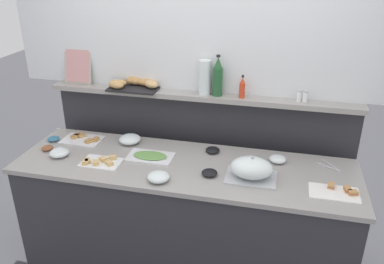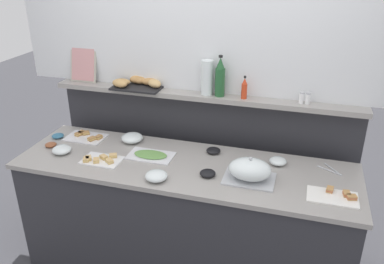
{
  "view_description": "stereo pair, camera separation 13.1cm",
  "coord_description": "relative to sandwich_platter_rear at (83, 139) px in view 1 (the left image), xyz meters",
  "views": [
    {
      "loc": [
        0.64,
        -2.41,
        2.33
      ],
      "look_at": [
        0.03,
        0.1,
        1.15
      ],
      "focal_mm": 37.15,
      "sensor_mm": 36.0,
      "label": 1
    },
    {
      "loc": [
        0.76,
        -2.38,
        2.33
      ],
      "look_at": [
        0.03,
        0.1,
        1.15
      ],
      "focal_mm": 37.15,
      "sensor_mm": 36.0,
      "label": 2
    }
  ],
  "objects": [
    {
      "name": "sandwich_platter_side",
      "position": [
        0.31,
        -0.32,
        0.0
      ],
      "size": [
        0.29,
        0.19,
        0.04
      ],
      "color": "white",
      "rests_on": "buffet_counter"
    },
    {
      "name": "pepper_shaker",
      "position": [
        1.7,
        0.28,
        0.41
      ],
      "size": [
        0.03,
        0.03,
        0.09
      ],
      "color": "white",
      "rests_on": "back_ledge_unit"
    },
    {
      "name": "bread_basket",
      "position": [
        0.36,
        0.29,
        0.4
      ],
      "size": [
        0.44,
        0.28,
        0.08
      ],
      "color": "black",
      "rests_on": "back_ledge_unit"
    },
    {
      "name": "ground_plane",
      "position": [
        0.9,
        0.41,
        -0.94
      ],
      "size": [
        12.0,
        12.0,
        0.0
      ],
      "primitive_type": "plane",
      "color": "#38383D"
    },
    {
      "name": "cold_cuts_platter",
      "position": [
        0.63,
        -0.15,
        -0.0
      ],
      "size": [
        0.34,
        0.2,
        0.02
      ],
      "color": "silver",
      "rests_on": "buffet_counter"
    },
    {
      "name": "salt_shaker",
      "position": [
        1.65,
        0.28,
        0.41
      ],
      "size": [
        0.03,
        0.03,
        0.09
      ],
      "color": "white",
      "rests_on": "back_ledge_unit"
    },
    {
      "name": "hot_sauce_bottle",
      "position": [
        1.24,
        0.26,
        0.44
      ],
      "size": [
        0.04,
        0.04,
        0.18
      ],
      "color": "red",
      "rests_on": "back_ledge_unit"
    },
    {
      "name": "glass_bowl_large",
      "position": [
        0.79,
        -0.45,
        0.02
      ],
      "size": [
        0.15,
        0.15,
        0.06
      ],
      "color": "silver",
      "rests_on": "buffet_counter"
    },
    {
      "name": "sandwich_platter_rear",
      "position": [
        0.0,
        0.0,
        0.0
      ],
      "size": [
        0.32,
        0.21,
        0.04
      ],
      "color": "silver",
      "rests_on": "buffet_counter"
    },
    {
      "name": "water_carafe",
      "position": [
        0.94,
        0.28,
        0.5
      ],
      "size": [
        0.09,
        0.09,
        0.27
      ],
      "primitive_type": "cylinder",
      "color": "silver",
      "rests_on": "back_ledge_unit"
    },
    {
      "name": "back_ledge_unit",
      "position": [
        0.9,
        0.35,
        -0.26
      ],
      "size": [
        2.48,
        0.22,
        1.31
      ],
      "color": "#2D2D33",
      "rests_on": "ground_plane"
    },
    {
      "name": "sandwich_platter_front",
      "position": [
        1.93,
        -0.33,
        -0.0
      ],
      "size": [
        0.31,
        0.18,
        0.04
      ],
      "color": "white",
      "rests_on": "buffet_counter"
    },
    {
      "name": "wine_bottle_green",
      "position": [
        1.05,
        0.27,
        0.51
      ],
      "size": [
        0.08,
        0.08,
        0.32
      ],
      "color": "#23562D",
      "rests_on": "back_ledge_unit"
    },
    {
      "name": "buffet_counter",
      "position": [
        0.9,
        -0.19,
        -0.48
      ],
      "size": [
        2.45,
        0.74,
        0.93
      ],
      "color": "#2D2D33",
      "rests_on": "ground_plane"
    },
    {
      "name": "framed_picture",
      "position": [
        -0.15,
        0.31,
        0.51
      ],
      "size": [
        0.24,
        0.08,
        0.29
      ],
      "color": "#B2AD9E",
      "rests_on": "back_ledge_unit"
    },
    {
      "name": "glass_bowl_small",
      "position": [
        1.55,
        -0.0,
        0.01
      ],
      "size": [
        0.12,
        0.12,
        0.05
      ],
      "color": "silver",
      "rests_on": "buffet_counter"
    },
    {
      "name": "upper_wall_panel",
      "position": [
        0.9,
        0.38,
        1.01
      ],
      "size": [
        3.08,
        0.08,
        1.29
      ],
      "primitive_type": "cube",
      "color": "silver",
      "rests_on": "back_ledge_unit"
    },
    {
      "name": "condiment_bowl_dark",
      "position": [
        -0.22,
        -0.06,
        0.01
      ],
      "size": [
        0.1,
        0.1,
        0.03
      ],
      "primitive_type": "ellipsoid",
      "color": "teal",
      "rests_on": "buffet_counter"
    },
    {
      "name": "condiment_bowl_red",
      "position": [
        -0.18,
        -0.22,
        0.01
      ],
      "size": [
        0.09,
        0.09,
        0.03
      ],
      "primitive_type": "ellipsoid",
      "color": "brown",
      "rests_on": "buffet_counter"
    },
    {
      "name": "condiment_bowl_teal",
      "position": [
        1.1,
        -0.3,
        0.01
      ],
      "size": [
        0.11,
        0.11,
        0.04
      ],
      "primitive_type": "ellipsoid",
      "color": "black",
      "rests_on": "buffet_counter"
    },
    {
      "name": "glass_bowl_extra",
      "position": [
        0.39,
        0.04,
        0.02
      ],
      "size": [
        0.17,
        0.17,
        0.07
      ],
      "color": "silver",
      "rests_on": "buffet_counter"
    },
    {
      "name": "serving_tongs",
      "position": [
        1.91,
        0.01,
        -0.01
      ],
      "size": [
        0.17,
        0.15,
        0.01
      ],
      "color": "#B7BABF",
      "rests_on": "buffet_counter"
    },
    {
      "name": "serving_cloche",
      "position": [
        1.38,
        -0.27,
        0.06
      ],
      "size": [
        0.34,
        0.24,
        0.17
      ],
      "color": "#B7BABF",
      "rests_on": "buffet_counter"
    },
    {
      "name": "glass_bowl_medium",
      "position": [
        -0.04,
        -0.29,
        0.02
      ],
      "size": [
        0.14,
        0.14,
        0.06
      ],
      "color": "silver",
      "rests_on": "buffet_counter"
    },
    {
      "name": "condiment_bowl_cream",
      "position": [
        1.06,
        0.04,
        0.01
      ],
      "size": [
        0.11,
        0.11,
        0.04
      ],
      "primitive_type": "ellipsoid",
      "color": "black",
      "rests_on": "buffet_counter"
    }
  ]
}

